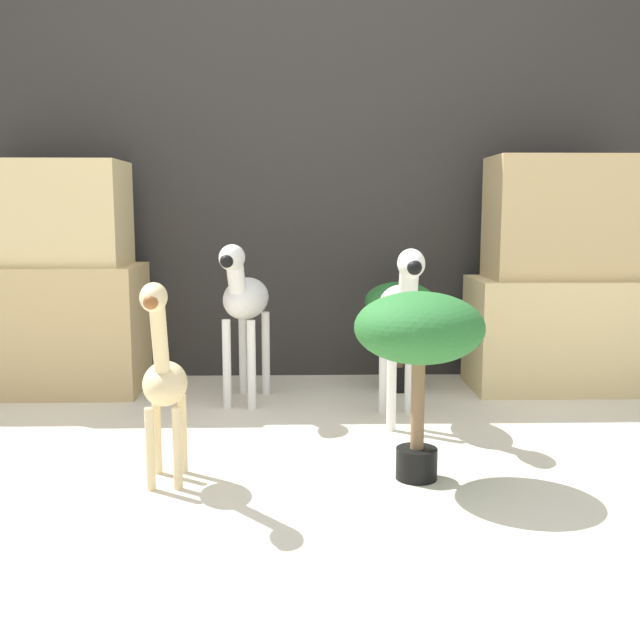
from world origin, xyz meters
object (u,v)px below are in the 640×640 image
at_px(zebra_left, 244,300).
at_px(giraffe_figurine, 163,375).
at_px(zebra_right, 403,310).
at_px(potted_palm_back, 419,335).
at_px(potted_palm_front, 400,311).

bearing_deg(zebra_left, giraffe_figurine, -99.73).
distance_m(zebra_right, giraffe_figurine, 1.06).
height_order(giraffe_figurine, potted_palm_back, giraffe_figurine).
bearing_deg(giraffe_figurine, potted_palm_front, 54.18).
distance_m(zebra_right, potted_palm_front, 0.58).
distance_m(zebra_left, potted_palm_front, 0.75).
height_order(potted_palm_front, potted_palm_back, potted_palm_back).
height_order(zebra_right, zebra_left, same).
bearing_deg(giraffe_figurine, potted_palm_back, 2.70).
bearing_deg(zebra_right, potted_palm_front, 83.77).
xyz_separation_m(zebra_right, potted_palm_front, (0.06, 0.57, -0.08)).
distance_m(giraffe_figurine, potted_palm_back, 0.80).
height_order(zebra_right, giraffe_figurine, zebra_right).
bearing_deg(potted_palm_front, potted_palm_back, -94.64).
bearing_deg(zebra_right, potted_palm_back, -93.18).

